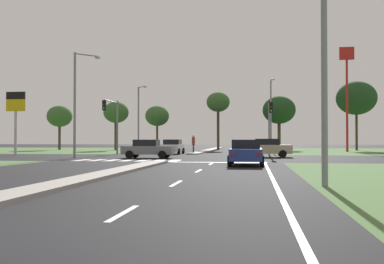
{
  "coord_description": "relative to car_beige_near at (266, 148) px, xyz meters",
  "views": [
    {
      "loc": [
        6.14,
        -5.3,
        1.5
      ],
      "look_at": [
        -0.09,
        37.76,
        2.29
      ],
      "focal_mm": 40.07,
      "sensor_mm": 36.0,
      "label": 1
    }
  ],
  "objects": [
    {
      "name": "pedestrian_at_median",
      "position": [
        -7.41,
        7.92,
        0.47
      ],
      "size": [
        0.34,
        0.34,
        1.87
      ],
      "rotation": [
        0.0,
        0.0,
        1.6
      ],
      "color": "#232833",
      "rests_on": "median_island_far"
    },
    {
      "name": "crosswalk_bar_fourth",
      "position": [
        -10.09,
        -7.3,
        -0.81
      ],
      "size": [
        0.7,
        2.8,
        0.01
      ],
      "primitive_type": "cube",
      "color": "silver",
      "rests_on": "ground"
    },
    {
      "name": "fastfood_pole_sign",
      "position": [
        10.69,
        18.98,
        8.73
      ],
      "size": [
        1.8,
        0.4,
        13.28
      ],
      "color": "red",
      "rests_on": "ground"
    },
    {
      "name": "street_lamp_near",
      "position": [
        1.19,
        -23.31,
        4.7
      ],
      "size": [
        1.12,
        1.7,
        9.99
      ],
      "color": "gray",
      "rests_on": "ground"
    },
    {
      "name": "crosswalk_bar_near",
      "position": [
        -13.54,
        -7.3,
        -0.81
      ],
      "size": [
        0.7,
        2.8,
        0.01
      ],
      "primitive_type": "cube",
      "color": "silver",
      "rests_on": "ground"
    },
    {
      "name": "edge_line_right",
      "position": [
        -0.29,
        -20.1,
        -0.81
      ],
      "size": [
        0.14,
        24.0,
        0.01
      ],
      "primitive_type": "cube",
      "color": "silver",
      "rests_on": "ground"
    },
    {
      "name": "median_island_far",
      "position": [
        -7.14,
        22.9,
        -0.74
      ],
      "size": [
        1.2,
        36.0,
        0.14
      ],
      "primitive_type": "cube",
      "color": "#ADA89E",
      "rests_on": "ground"
    },
    {
      "name": "treeline_near",
      "position": [
        -29.98,
        23.45,
        4.21
      ],
      "size": [
        3.77,
        3.77,
        6.66
      ],
      "color": "#423323",
      "rests_on": "ground"
    },
    {
      "name": "treeline_second",
      "position": [
        -20.84,
        22.48,
        4.62
      ],
      "size": [
        3.65,
        3.65,
        7.06
      ],
      "color": "#423323",
      "rests_on": "ground"
    },
    {
      "name": "stop_bar_near",
      "position": [
        -3.34,
        -9.1,
        -0.81
      ],
      "size": [
        6.4,
        0.5,
        0.01
      ],
      "primitive_type": "cube",
      "color": "silver",
      "rests_on": "ground"
    },
    {
      "name": "median_island_near",
      "position": [
        -7.14,
        -21.1,
        -0.74
      ],
      "size": [
        1.2,
        22.0,
        0.14
      ],
      "primitive_type": "cube",
      "color": "gray",
      "rests_on": "ground"
    },
    {
      "name": "fuel_price_totem",
      "position": [
        -22.99,
        -0.34,
        3.56
      ],
      "size": [
        1.8,
        0.24,
        5.97
      ],
      "color": "silver",
      "rests_on": "ground"
    },
    {
      "name": "street_lamp_fourth",
      "position": [
        1.27,
        20.33,
        4.5
      ],
      "size": [
        0.56,
        2.63,
        9.45
      ],
      "color": "gray",
      "rests_on": "ground"
    },
    {
      "name": "lane_dash_third",
      "position": [
        -3.64,
        -16.94,
        -0.81
      ],
      "size": [
        0.14,
        2.0,
        0.01
      ],
      "primitive_type": "cube",
      "color": "silver",
      "rests_on": "ground"
    },
    {
      "name": "street_lamp_second",
      "position": [
        -15.39,
        -3.99,
        4.07
      ],
      "size": [
        1.82,
        1.65,
        8.69
      ],
      "color": "gray",
      "rests_on": "ground"
    },
    {
      "name": "lane_dash_fourth",
      "position": [
        -3.64,
        -10.94,
        -0.81
      ],
      "size": [
        0.14,
        2.0,
        0.01
      ],
      "primitive_type": "cube",
      "color": "silver",
      "rests_on": "ground"
    },
    {
      "name": "traffic_signal_far_left",
      "position": [
        -14.74,
        2.99,
        2.94
      ],
      "size": [
        0.32,
        4.21,
        5.47
      ],
      "color": "gray",
      "rests_on": "ground"
    },
    {
      "name": "treeline_fourth",
      "position": [
        -6.25,
        25.91,
        6.2
      ],
      "size": [
        3.46,
        3.46,
        8.59
      ],
      "color": "#423323",
      "rests_on": "ground"
    },
    {
      "name": "ground_plane",
      "position": [
        -7.14,
        -2.1,
        -0.81
      ],
      "size": [
        200.0,
        200.0,
        0.0
      ],
      "primitive_type": "plane",
      "color": "black"
    },
    {
      "name": "crosswalk_bar_second",
      "position": [
        -12.39,
        -7.3,
        -0.81
      ],
      "size": [
        0.7,
        2.8,
        0.01
      ],
      "primitive_type": "cube",
      "color": "silver",
      "rests_on": "ground"
    },
    {
      "name": "car_grey_third",
      "position": [
        -9.59,
        -3.27,
        -0.04
      ],
      "size": [
        4.23,
        1.95,
        1.52
      ],
      "rotation": [
        0.0,
        0.0,
        -1.57
      ],
      "color": "slate",
      "rests_on": "ground"
    },
    {
      "name": "crosswalk_bar_fifth",
      "position": [
        -8.94,
        -7.3,
        -0.81
      ],
      "size": [
        0.7,
        2.8,
        0.01
      ],
      "primitive_type": "cube",
      "color": "silver",
      "rests_on": "ground"
    },
    {
      "name": "crosswalk_bar_seventh",
      "position": [
        -6.64,
        -7.3,
        -0.81
      ],
      "size": [
        0.7,
        2.8,
        0.01
      ],
      "primitive_type": "cube",
      "color": "silver",
      "rests_on": "ground"
    },
    {
      "name": "traffic_signal_far_right",
      "position": [
        0.46,
        2.53,
        2.71
      ],
      "size": [
        0.32,
        5.12,
        5.04
      ],
      "color": "gray",
      "rests_on": "ground"
    },
    {
      "name": "treeline_fifth",
      "position": [
        2.72,
        27.52,
        5.11
      ],
      "size": [
        4.87,
        4.87,
        8.03
      ],
      "color": "#423323",
      "rests_on": "ground"
    },
    {
      "name": "treeline_sixth",
      "position": [
        13.35,
        25.65,
        6.57
      ],
      "size": [
        5.57,
        5.57,
        9.77
      ],
      "color": "#423323",
      "rests_on": "ground"
    },
    {
      "name": "street_lamp_third",
      "position": [
        -15.4,
        15.22,
        3.84
      ],
      "size": [
        1.66,
        1.88,
        8.23
      ],
      "color": "gray",
      "rests_on": "ground"
    },
    {
      "name": "car_blue_fourth",
      "position": [
        -1.46,
        -11.96,
        -0.04
      ],
      "size": [
        2.02,
        4.55,
        1.51
      ],
      "color": "navy",
      "rests_on": "ground"
    },
    {
      "name": "lane_dash_near",
      "position": [
        -3.64,
        -28.94,
        -0.81
      ],
      "size": [
        0.14,
        2.0,
        0.01
      ],
      "primitive_type": "cube",
      "color": "silver",
      "rests_on": "ground"
    },
    {
      "name": "treeline_third",
      "position": [
        -15.68,
        26.66,
        4.33
      ],
      "size": [
        3.66,
        3.66,
        6.72
      ],
      "color": "#423323",
      "rests_on": "ground"
    },
    {
      "name": "car_white_second",
      "position": [
        -9.49,
        6.76,
        -0.03
      ],
      "size": [
        2.09,
        4.32,
        1.53
      ],
      "rotation": [
        0.0,
        0.0,
        3.14
      ],
      "color": "silver",
      "rests_on": "ground"
    },
    {
      "name": "crosswalk_bar_sixth",
      "position": [
        -7.79,
        -7.3,
        -0.81
      ],
      "size": [
        0.7,
        2.8,
        0.01
      ],
      "primitive_type": "cube",
      "color": "silver",
      "rests_on": "ground"
    },
    {
      "name": "crosswalk_bar_third",
      "position": [
        -11.24,
        -7.3,
        -0.81
      ],
      "size": [
        0.7,
        2.8,
        0.01
      ],
      "primitive_type": "cube",
      "color": "silver",
      "rests_on": "ground"
    },
    {
      "name": "lane_dash_second",
      "position": [
        -3.64,
        -22.94,
        -0.81
      ],
      "size": [
        0.14,
        2.0,
        0.01
      ],
      "primitive_type": "cube",
      "color": "silver",
      "rests_on": "ground"
    },
    {
      "name": "grass_verge_far_left",
      "position": [
        -32.64,
        22.4,
        -0.81
      ],
      "size": [
        35.0,
        35.0,
        0.01
      ],
      "primitive_type": "cube",
      "color": "#476B38",
      "rests_on": "ground"
    },
    {
      "name": "car_beige_near",
      "position": [
        0.0,
        0.0,
        0.0
      ],
      "size": [
        4.48,
        2.0,
        1.59
      ],
      "rotation": [
        0.0,
        0.0,
        1.57
      ],
      "color": "#BCAD8E",
      "rests_on": "ground"
    }
  ]
}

